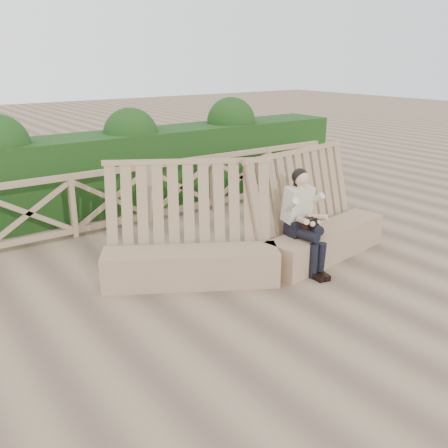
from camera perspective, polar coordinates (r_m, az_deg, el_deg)
ground at (r=6.33m, az=0.80°, el=-9.00°), size 60.00×60.00×0.00m
bench at (r=7.19m, az=4.20°, el=-1.99°), size 4.51×1.86×1.62m
woman at (r=7.14m, az=9.04°, el=0.88°), size 0.41×0.87×1.46m
guardrail at (r=8.99m, az=-12.66°, el=2.81°), size 10.10×0.09×1.10m
hedge at (r=10.03m, az=-15.52°, el=5.37°), size 12.00×1.20×1.50m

